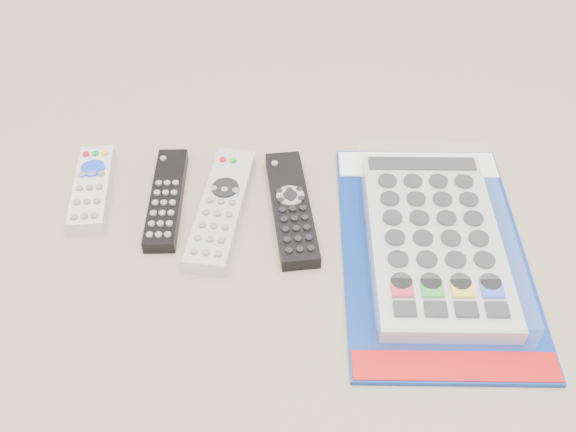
{
  "coord_description": "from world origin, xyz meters",
  "views": [
    {
      "loc": [
        0.05,
        -0.54,
        0.6
      ],
      "look_at": [
        0.02,
        0.02,
        0.01
      ],
      "focal_mm": 40.0,
      "sensor_mm": 36.0,
      "label": 1
    }
  ],
  "objects_px": {
    "remote_large_black": "(291,207)",
    "remote_small_grey": "(92,188)",
    "remote_silver_dvd": "(222,208)",
    "remote_slim_black": "(166,199)",
    "jumbo_remote_packaged": "(435,238)"
  },
  "relations": [
    {
      "from": "remote_silver_dvd",
      "to": "remote_slim_black",
      "type": "bearing_deg",
      "value": 173.63
    },
    {
      "from": "remote_large_black",
      "to": "jumbo_remote_packaged",
      "type": "height_order",
      "value": "jumbo_remote_packaged"
    },
    {
      "from": "remote_slim_black",
      "to": "remote_silver_dvd",
      "type": "relative_size",
      "value": 0.84
    },
    {
      "from": "remote_small_grey",
      "to": "remote_silver_dvd",
      "type": "height_order",
      "value": "same"
    },
    {
      "from": "remote_silver_dvd",
      "to": "remote_large_black",
      "type": "height_order",
      "value": "remote_silver_dvd"
    },
    {
      "from": "remote_silver_dvd",
      "to": "jumbo_remote_packaged",
      "type": "xyz_separation_m",
      "value": [
        0.27,
        -0.05,
        0.01
      ]
    },
    {
      "from": "remote_small_grey",
      "to": "remote_slim_black",
      "type": "height_order",
      "value": "remote_small_grey"
    },
    {
      "from": "remote_small_grey",
      "to": "remote_large_black",
      "type": "distance_m",
      "value": 0.27
    },
    {
      "from": "remote_large_black",
      "to": "remote_small_grey",
      "type": "bearing_deg",
      "value": 165.26
    },
    {
      "from": "remote_silver_dvd",
      "to": "remote_small_grey",
      "type": "bearing_deg",
      "value": 175.78
    },
    {
      "from": "remote_silver_dvd",
      "to": "jumbo_remote_packaged",
      "type": "bearing_deg",
      "value": -5.24
    },
    {
      "from": "remote_silver_dvd",
      "to": "remote_large_black",
      "type": "xyz_separation_m",
      "value": [
        0.09,
        0.01,
        -0.0
      ]
    },
    {
      "from": "remote_slim_black",
      "to": "jumbo_remote_packaged",
      "type": "xyz_separation_m",
      "value": [
        0.34,
        -0.06,
        0.01
      ]
    },
    {
      "from": "remote_large_black",
      "to": "jumbo_remote_packaged",
      "type": "xyz_separation_m",
      "value": [
        0.18,
        -0.06,
        0.01
      ]
    },
    {
      "from": "remote_small_grey",
      "to": "remote_silver_dvd",
      "type": "bearing_deg",
      "value": -17.37
    }
  ]
}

